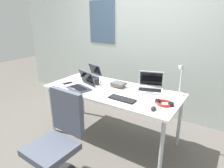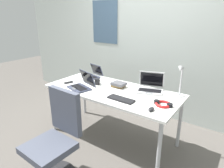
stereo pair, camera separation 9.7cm
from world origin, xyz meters
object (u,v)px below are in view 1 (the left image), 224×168
object	(u,v)px
computer_mouse	(153,108)
laptop_mid_desk	(81,85)
coffee_mug	(97,82)
laptop_center	(150,87)
desk_lamp	(180,81)
cell_phone	(67,83)
external_keyboard	(122,99)
headphones	(164,103)
laptop_by_keyboard	(91,75)
office_chair	(57,147)
book_stack	(118,84)

from	to	relation	value
computer_mouse	laptop_mid_desk	bearing A→B (deg)	172.77
laptop_mid_desk	coffee_mug	distance (m)	0.25
laptop_center	coffee_mug	distance (m)	0.75
desk_lamp	cell_phone	distance (m)	1.55
laptop_mid_desk	external_keyboard	size ratio (longest dim) A/B	1.15
cell_phone	headphones	bearing A→B (deg)	22.12
laptop_by_keyboard	headphones	distance (m)	1.36
laptop_mid_desk	cell_phone	size ratio (longest dim) A/B	2.80
laptop_by_keyboard	office_chair	distance (m)	1.38
book_stack	coffee_mug	xyz separation A→B (m)	(-0.30, -0.09, 0.01)
desk_lamp	external_keyboard	xyz separation A→B (m)	(-0.52, -0.49, -0.19)
external_keyboard	coffee_mug	distance (m)	0.62
laptop_mid_desk	computer_mouse	world-z (taller)	laptop_mid_desk
external_keyboard	computer_mouse	size ratio (longest dim) A/B	3.44
laptop_center	book_stack	world-z (taller)	laptop_center
laptop_center	headphones	size ratio (longest dim) A/B	1.86
laptop_mid_desk	headphones	xyz separation A→B (m)	(1.11, 0.13, -0.03)
external_keyboard	headphones	size ratio (longest dim) A/B	1.54
headphones	office_chair	distance (m)	1.24
laptop_mid_desk	laptop_center	world-z (taller)	laptop_center
laptop_by_keyboard	office_chair	world-z (taller)	office_chair
laptop_mid_desk	external_keyboard	world-z (taller)	laptop_mid_desk
laptop_center	book_stack	size ratio (longest dim) A/B	1.99
laptop_by_keyboard	book_stack	size ratio (longest dim) A/B	1.58
headphones	coffee_mug	distance (m)	1.03
laptop_by_keyboard	cell_phone	xyz separation A→B (m)	(-0.10, -0.42, -0.04)
coffee_mug	laptop_by_keyboard	bearing A→B (deg)	141.08
laptop_mid_desk	laptop_center	xyz separation A→B (m)	(0.80, 0.45, 0.00)
desk_lamp	office_chair	world-z (taller)	desk_lamp
headphones	book_stack	size ratio (longest dim) A/B	1.07
cell_phone	book_stack	size ratio (longest dim) A/B	0.68
laptop_center	office_chair	distance (m)	1.35
book_stack	coffee_mug	bearing A→B (deg)	-162.98
desk_lamp	office_chair	bearing A→B (deg)	-125.38
external_keyboard	laptop_mid_desk	bearing A→B (deg)	179.74
laptop_by_keyboard	coffee_mug	bearing A→B (deg)	-38.92
laptop_mid_desk	cell_phone	xyz separation A→B (m)	(-0.31, 0.05, -0.04)
laptop_by_keyboard	cell_phone	world-z (taller)	laptop_by_keyboard
headphones	book_stack	distance (m)	0.75
external_keyboard	book_stack	world-z (taller)	book_stack
headphones	computer_mouse	bearing A→B (deg)	-104.59
book_stack	external_keyboard	bearing A→B (deg)	-52.64
laptop_mid_desk	office_chair	size ratio (longest dim) A/B	0.39
laptop_by_keyboard	laptop_center	bearing A→B (deg)	-1.19
laptop_by_keyboard	external_keyboard	distance (m)	0.99
laptop_mid_desk	coffee_mug	world-z (taller)	laptop_mid_desk
external_keyboard	headphones	xyz separation A→B (m)	(0.46, 0.15, 0.01)
laptop_center	coffee_mug	xyz separation A→B (m)	(-0.72, -0.21, -0.00)
external_keyboard	book_stack	size ratio (longest dim) A/B	1.65
laptop_by_keyboard	external_keyboard	size ratio (longest dim) A/B	0.96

